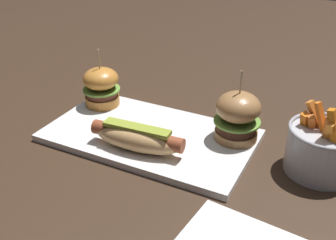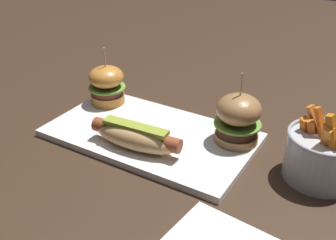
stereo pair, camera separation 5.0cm
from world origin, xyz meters
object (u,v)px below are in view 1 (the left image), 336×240
platter_main (150,135)px  hot_dog (137,137)px  slider_right (238,116)px  fries_bucket (323,148)px  slider_left (101,86)px

platter_main → hot_dog: bearing=-81.9°
hot_dog → slider_right: (0.15, 0.12, 0.02)m
hot_dog → fries_bucket: fries_bucket is taller
platter_main → fries_bucket: 0.33m
slider_left → fries_bucket: 0.49m
platter_main → hot_dog: hot_dog is taller
slider_right → fries_bucket: 0.17m
slider_right → fries_bucket: bearing=-5.8°
hot_dog → slider_right: size_ratio=1.30×
slider_left → slider_right: bearing=-0.8°
platter_main → slider_right: bearing=19.8°
hot_dog → fries_bucket: 0.34m
slider_right → fries_bucket: (0.16, -0.02, -0.02)m
platter_main → slider_left: bearing=158.4°
hot_dog → slider_left: (-0.17, 0.13, 0.02)m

